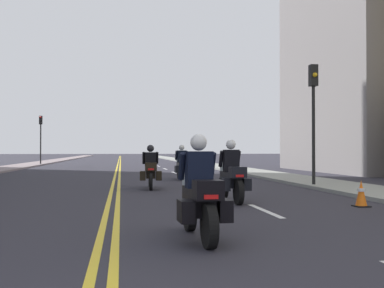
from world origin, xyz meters
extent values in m
plane|color=#2B2A33|center=(0.00, 48.00, 0.00)|extent=(264.00, 264.00, 0.00)
cube|color=gray|center=(-8.17, 48.00, 0.06)|extent=(2.56, 144.00, 0.12)
cube|color=gray|center=(8.17, 48.00, 0.06)|extent=(2.56, 144.00, 0.12)
cube|color=yellow|center=(-0.12, 48.00, 0.00)|extent=(0.12, 132.00, 0.01)
cube|color=yellow|center=(0.12, 48.00, 0.00)|extent=(0.12, 132.00, 0.01)
cube|color=silver|center=(3.45, 8.00, 0.00)|extent=(0.14, 2.40, 0.01)
cube|color=silver|center=(3.45, 14.00, 0.00)|extent=(0.14, 2.40, 0.01)
cube|color=silver|center=(3.45, 20.00, 0.00)|extent=(0.14, 2.40, 0.01)
cube|color=silver|center=(3.45, 26.00, 0.00)|extent=(0.14, 2.40, 0.01)
cube|color=silver|center=(3.45, 32.00, 0.00)|extent=(0.14, 2.40, 0.01)
cube|color=silver|center=(3.45, 38.00, 0.00)|extent=(0.14, 2.40, 0.01)
cube|color=silver|center=(3.45, 44.00, 0.00)|extent=(0.14, 2.40, 0.01)
cube|color=silver|center=(3.45, 50.00, 0.00)|extent=(0.14, 2.40, 0.01)
cube|color=silver|center=(3.45, 56.00, 0.00)|extent=(0.14, 2.40, 0.01)
cylinder|color=black|center=(1.36, 5.68, 0.32)|extent=(0.16, 0.64, 0.63)
cylinder|color=black|center=(1.43, 4.23, 0.32)|extent=(0.16, 0.64, 0.63)
cube|color=silver|center=(1.36, 5.68, 0.65)|extent=(0.15, 0.33, 0.04)
cube|color=black|center=(1.39, 4.96, 0.60)|extent=(0.37, 1.12, 0.40)
cube|color=black|center=(1.42, 4.30, 0.82)|extent=(0.42, 0.38, 0.28)
cube|color=red|center=(1.43, 4.11, 0.74)|extent=(0.20, 0.04, 0.06)
cube|color=black|center=(1.13, 4.51, 0.50)|extent=(0.22, 0.45, 0.32)
cube|color=black|center=(1.69, 4.53, 0.50)|extent=(0.22, 0.45, 0.32)
cube|color=#B2C1CC|center=(1.37, 5.42, 0.98)|extent=(0.36, 0.14, 0.36)
cube|color=black|center=(1.40, 4.91, 1.08)|extent=(0.41, 0.28, 0.57)
cylinder|color=black|center=(1.15, 5.04, 1.13)|extent=(0.11, 0.28, 0.45)
cylinder|color=black|center=(1.63, 5.07, 1.13)|extent=(0.11, 0.28, 0.45)
sphere|color=white|center=(1.39, 4.94, 1.50)|extent=(0.26, 0.26, 0.26)
cylinder|color=black|center=(3.11, 10.74, 0.32)|extent=(0.15, 0.64, 0.64)
cylinder|color=black|center=(3.14, 9.19, 0.32)|extent=(0.15, 0.64, 0.64)
cube|color=silver|center=(3.11, 10.74, 0.66)|extent=(0.15, 0.32, 0.04)
cube|color=black|center=(3.12, 9.96, 0.60)|extent=(0.35, 1.18, 0.40)
cube|color=black|center=(3.14, 9.27, 0.82)|extent=(0.41, 0.37, 0.28)
cube|color=red|center=(3.14, 9.08, 0.74)|extent=(0.20, 0.03, 0.06)
cube|color=black|center=(2.85, 9.49, 0.50)|extent=(0.21, 0.44, 0.32)
cube|color=black|center=(3.41, 9.51, 0.50)|extent=(0.21, 0.44, 0.32)
cube|color=#B2C1CC|center=(3.11, 10.46, 0.98)|extent=(0.36, 0.13, 0.36)
cube|color=black|center=(3.12, 9.91, 1.10)|extent=(0.41, 0.27, 0.60)
cylinder|color=black|center=(2.88, 10.06, 1.15)|extent=(0.11, 0.28, 0.45)
cylinder|color=black|center=(3.36, 10.07, 1.15)|extent=(0.11, 0.28, 0.45)
sphere|color=white|center=(3.12, 9.94, 1.54)|extent=(0.26, 0.26, 0.26)
cylinder|color=black|center=(1.29, 15.32, 0.31)|extent=(0.13, 0.63, 0.63)
cylinder|color=black|center=(1.22, 13.72, 0.31)|extent=(0.13, 0.63, 0.63)
cube|color=silver|center=(1.29, 15.32, 0.65)|extent=(0.15, 0.33, 0.04)
cube|color=black|center=(1.25, 14.52, 0.59)|extent=(0.37, 1.23, 0.40)
cube|color=black|center=(1.22, 13.80, 0.81)|extent=(0.41, 0.38, 0.28)
cube|color=red|center=(1.21, 13.61, 0.73)|extent=(0.20, 0.04, 0.06)
cube|color=black|center=(0.95, 14.05, 0.49)|extent=(0.22, 0.45, 0.32)
cube|color=black|center=(1.51, 14.03, 0.49)|extent=(0.22, 0.45, 0.32)
cube|color=#B2C1CC|center=(1.27, 15.03, 0.97)|extent=(0.36, 0.14, 0.36)
cube|color=black|center=(1.25, 14.47, 1.05)|extent=(0.41, 0.28, 0.52)
cylinder|color=black|center=(1.02, 14.63, 1.10)|extent=(0.11, 0.28, 0.45)
cylinder|color=black|center=(1.50, 14.61, 1.10)|extent=(0.11, 0.28, 0.45)
sphere|color=black|center=(1.25, 14.50, 1.45)|extent=(0.26, 0.26, 0.26)
cylinder|color=black|center=(3.02, 20.26, 0.33)|extent=(0.15, 0.67, 0.66)
cylinder|color=black|center=(3.07, 18.75, 0.33)|extent=(0.15, 0.67, 0.66)
cube|color=silver|center=(3.02, 20.26, 0.68)|extent=(0.15, 0.32, 0.04)
cube|color=black|center=(3.04, 19.50, 0.61)|extent=(0.36, 1.16, 0.40)
cube|color=black|center=(3.07, 18.83, 0.83)|extent=(0.41, 0.37, 0.28)
cube|color=red|center=(3.07, 18.64, 0.75)|extent=(0.20, 0.04, 0.06)
cube|color=black|center=(2.78, 19.04, 0.51)|extent=(0.22, 0.45, 0.32)
cube|color=black|center=(3.34, 19.06, 0.51)|extent=(0.22, 0.45, 0.32)
cube|color=#B2C1CC|center=(3.03, 19.99, 0.99)|extent=(0.36, 0.14, 0.36)
cube|color=black|center=(3.05, 19.45, 1.09)|extent=(0.41, 0.27, 0.57)
cylinder|color=black|center=(2.80, 19.60, 1.14)|extent=(0.11, 0.28, 0.45)
cylinder|color=black|center=(3.28, 19.61, 1.14)|extent=(0.11, 0.28, 0.45)
sphere|color=white|center=(3.04, 19.48, 1.52)|extent=(0.26, 0.26, 0.26)
cube|color=black|center=(6.01, 8.37, 0.01)|extent=(0.35, 0.35, 0.03)
cone|color=orange|center=(6.01, 8.37, 0.34)|extent=(0.28, 0.28, 0.62)
cylinder|color=white|center=(6.01, 8.37, 0.41)|extent=(0.19, 0.19, 0.08)
cylinder|color=black|center=(7.29, 14.09, 1.91)|extent=(0.12, 0.12, 3.83)
cube|color=black|center=(7.29, 14.09, 4.18)|extent=(0.28, 0.28, 0.80)
sphere|color=yellow|center=(7.29, 13.94, 4.18)|extent=(0.18, 0.18, 0.18)
cylinder|color=black|center=(-7.29, 42.78, 1.94)|extent=(0.12, 0.12, 3.88)
cube|color=black|center=(-7.29, 42.78, 4.23)|extent=(0.28, 0.28, 0.80)
sphere|color=red|center=(-7.29, 42.63, 4.51)|extent=(0.18, 0.18, 0.18)
camera|label=1|loc=(0.20, -2.10, 1.38)|focal=42.99mm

